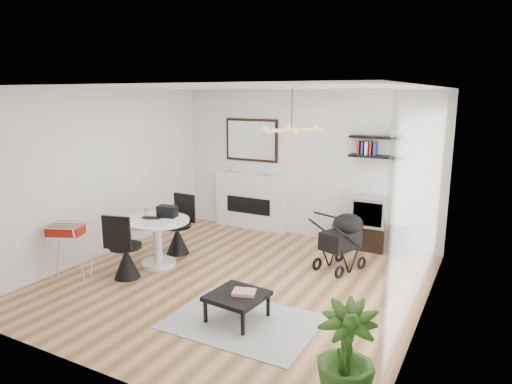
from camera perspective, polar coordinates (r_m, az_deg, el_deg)
The scene contains 25 objects.
floor at distance 6.65m, azimuth -2.55°, elevation -11.07°, with size 5.00×5.00×0.00m, color brown.
ceiling at distance 6.11m, azimuth -2.79°, elevation 12.89°, with size 5.00×5.00×0.00m, color white.
wall_back at distance 8.45m, azimuth 6.06°, elevation 3.44°, with size 5.00×5.00×0.00m, color white.
wall_left at distance 7.80m, azimuth -18.65°, elevation 2.14°, with size 5.00×5.00×0.00m, color white.
wall_right at distance 5.43m, azimuth 20.64°, elevation -2.17°, with size 5.00×5.00×0.00m, color white.
sheer_curtain at distance 5.64m, azimuth 19.91°, elevation -1.61°, with size 0.04×3.60×2.60m, color white.
fireplace at distance 8.97m, azimuth -0.73°, elevation -0.31°, with size 1.50×0.17×2.16m.
shelf_lower at distance 7.89m, azimuth 14.79°, elevation 4.32°, with size 0.90×0.25×0.04m, color black.
shelf_upper at distance 7.85m, azimuth 14.91°, elevation 6.63°, with size 0.90×0.25×0.04m, color black.
pendant_lamp at distance 6.07m, azimuth 4.46°, elevation 7.68°, with size 0.90×0.90×0.10m, color tan, non-canonical shape.
tv_console at distance 8.11m, azimuth 14.13°, elevation -5.49°, with size 1.14×0.40×0.43m, color black.
crt_tv at distance 7.99m, azimuth 14.18°, elevation -2.34°, with size 0.57×0.49×0.49m.
dining_table at distance 7.23m, azimuth -12.25°, elevation -5.30°, with size 1.01×1.01×0.74m.
laptop at distance 7.19m, azimuth -13.08°, elevation -3.26°, with size 0.30×0.19×0.02m, color black.
black_bag at distance 7.27m, azimuth -11.03°, elevation -2.39°, with size 0.30×0.18×0.18m, color black.
newspaper at distance 6.95m, azimuth -12.13°, elevation -3.83°, with size 0.35×0.29×0.01m, color silver.
drinking_glass at distance 7.46m, azimuth -13.55°, elevation -2.42°, with size 0.06×0.06×0.10m, color white.
chair_far at distance 7.77m, azimuth -9.71°, elevation -5.34°, with size 0.47×0.48×0.98m.
chair_near at distance 6.90m, azimuth -15.99°, elevation -7.90°, with size 0.49×0.51×0.98m.
drying_rack at distance 7.13m, azimuth -22.35°, elevation -6.66°, with size 0.70×0.68×0.82m.
stroller at distance 7.09m, azimuth 10.74°, elevation -6.27°, with size 0.70×0.86×0.95m.
rug at distance 5.56m, azimuth -1.68°, elevation -15.92°, with size 1.71×1.23×0.01m, color #9C9C9C.
coffee_table at distance 5.49m, azimuth -2.38°, elevation -12.95°, with size 0.67×0.67×0.32m.
magazines at distance 5.46m, azimuth -1.51°, elevation -12.42°, with size 0.26×0.20×0.04m, color #B43B2D.
potted_plant at distance 4.18m, azimuth 11.16°, elevation -19.29°, with size 0.51×0.51×0.91m, color #2A5317.
Camera 1 is at (3.14, -5.24, 2.62)m, focal length 32.00 mm.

